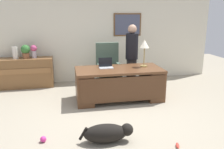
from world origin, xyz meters
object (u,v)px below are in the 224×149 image
(credenza, at_px, (25,73))
(laptop, at_px, (106,65))
(vase_with_flowers, at_px, (34,50))
(dog_toy_ball, at_px, (43,139))
(person_standing, at_px, (132,57))
(potted_plant, at_px, (26,51))
(dog_lying, at_px, (108,133))
(vase_empty, at_px, (15,53))
(desk, at_px, (119,83))
(armchair, at_px, (108,69))
(dog_toy_bone, at_px, (178,145))
(desk_lamp, at_px, (145,46))

(credenza, xyz_separation_m, laptop, (2.01, -1.27, 0.40))
(vase_with_flowers, height_order, dog_toy_ball, vase_with_flowers)
(person_standing, height_order, potted_plant, person_standing)
(dog_lying, distance_m, vase_empty, 3.84)
(desk, relative_size, dog_toy_ball, 20.24)
(dog_lying, bearing_deg, person_standing, 66.47)
(dog_lying, xyz_separation_m, vase_with_flowers, (-1.41, 3.24, 0.84))
(armchair, distance_m, dog_toy_ball, 2.98)
(dog_lying, height_order, dog_toy_bone, dog_lying)
(desk, bearing_deg, person_standing, 55.76)
(dog_toy_bone, bearing_deg, dog_toy_ball, 164.75)
(desk, relative_size, laptop, 6.17)
(vase_with_flowers, distance_m, potted_plant, 0.21)
(credenza, relative_size, armchair, 1.25)
(armchair, xyz_separation_m, vase_with_flowers, (-1.92, 0.53, 0.47))
(dog_lying, distance_m, dog_toy_bone, 1.09)
(laptop, xyz_separation_m, vase_with_flowers, (-1.73, 1.27, 0.20))
(armchair, height_order, dog_toy_bone, armchair)
(armchair, bearing_deg, desk_lamp, -48.66)
(desk_lamp, bearing_deg, dog_toy_ball, -142.33)
(credenza, relative_size, person_standing, 0.89)
(dog_toy_bone, bearing_deg, person_standing, 88.40)
(desk, relative_size, vase_empty, 6.21)
(potted_plant, bearing_deg, dog_toy_ball, -78.55)
(dog_lying, height_order, laptop, laptop)
(armchair, relative_size, vase_empty, 3.79)
(laptop, bearing_deg, desk_lamp, -3.90)
(credenza, bearing_deg, dog_toy_bone, -53.00)
(armchair, distance_m, laptop, 0.82)
(dog_toy_bone, bearing_deg, armchair, 99.28)
(credenza, height_order, vase_with_flowers, vase_with_flowers)
(dog_toy_bone, bearing_deg, desk, 101.04)
(laptop, relative_size, dog_toy_ball, 3.28)
(armchair, relative_size, laptop, 3.77)
(vase_with_flowers, height_order, potted_plant, potted_plant)
(laptop, bearing_deg, credenza, 147.78)
(vase_with_flowers, relative_size, dog_toy_bone, 2.37)
(armchair, relative_size, potted_plant, 3.35)
(vase_empty, distance_m, dog_toy_ball, 3.30)
(desk, xyz_separation_m, dog_lying, (-0.60, -1.79, -0.25))
(desk, height_order, armchair, armchair)
(vase_empty, xyz_separation_m, dog_toy_ball, (0.88, -3.05, -0.91))
(laptop, relative_size, desk_lamp, 0.51)
(credenza, relative_size, potted_plant, 4.18)
(armchair, xyz_separation_m, dog_toy_bone, (0.50, -3.08, -0.50))
(person_standing, distance_m, dog_toy_bone, 3.00)
(desk, bearing_deg, dog_toy_bone, -78.96)
(credenza, distance_m, laptop, 2.41)
(potted_plant, relative_size, dog_toy_ball, 3.69)
(vase_empty, bearing_deg, dog_toy_ball, -73.88)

